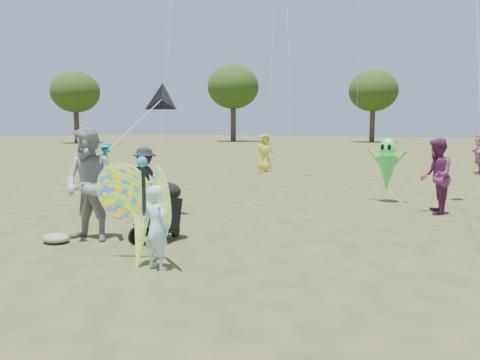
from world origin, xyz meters
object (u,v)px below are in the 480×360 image
object	(u,v)px
crowd_i	(107,162)
butterfly_kite	(142,210)
child_girl	(156,227)
crowd_g	(265,153)
alien_kite	(387,167)
crowd_e	(436,176)
adult_man	(90,184)
jogging_stroller	(160,208)
crowd_b	(145,179)
crowd_j	(480,154)

from	to	relation	value
crowd_i	butterfly_kite	distance (m)	11.19
child_girl	crowd_g	xyz separation A→B (m)	(-6.08, 13.43, 0.23)
crowd_i	alien_kite	bearing A→B (deg)	-125.47
crowd_e	alien_kite	size ratio (longest dim) A/B	1.02
adult_man	jogging_stroller	world-z (taller)	adult_man
crowd_e	jogging_stroller	distance (m)	6.58
butterfly_kite	adult_man	bearing A→B (deg)	163.42
child_girl	crowd_b	bearing A→B (deg)	-40.25
crowd_e	crowd_i	size ratio (longest dim) A/B	1.22
child_girl	butterfly_kite	world-z (taller)	butterfly_kite
adult_man	crowd_b	bearing A→B (deg)	106.27
crowd_b	crowd_g	world-z (taller)	crowd_g
crowd_j	alien_kite	distance (m)	9.90
crowd_e	butterfly_kite	xyz separation A→B (m)	(-2.82, -6.70, -0.06)
crowd_g	crowd_b	bearing A→B (deg)	-113.52
adult_man	crowd_j	bearing A→B (deg)	64.58
jogging_stroller	child_girl	bearing A→B (deg)	-55.17
crowd_e	crowd_g	world-z (taller)	crowd_e
crowd_j	crowd_b	bearing A→B (deg)	-35.80
adult_man	alien_kite	bearing A→B (deg)	54.85
child_girl	crowd_j	distance (m)	17.76
crowd_e	jogging_stroller	xyz separation A→B (m)	(-3.56, -5.52, -0.28)
crowd_e	butterfly_kite	world-z (taller)	crowd_e
child_girl	crowd_g	distance (m)	14.75
jogging_stroller	crowd_g	bearing A→B (deg)	105.88
crowd_g	alien_kite	xyz separation A→B (m)	(7.12, -5.64, 0.12)
crowd_g	alien_kite	size ratio (longest dim) A/B	0.97
crowd_e	jogging_stroller	world-z (taller)	crowd_e
child_girl	crowd_e	xyz separation A→B (m)	(2.47, 6.76, 0.28)
crowd_b	jogging_stroller	bearing A→B (deg)	-116.88
crowd_j	butterfly_kite	bearing A→B (deg)	-21.72
crowd_e	crowd_i	world-z (taller)	crowd_e
crowd_j	alien_kite	bearing A→B (deg)	-20.18
child_girl	crowd_g	bearing A→B (deg)	-62.65
alien_kite	adult_man	bearing A→B (deg)	-114.08
adult_man	crowd_e	xyz separation A→B (m)	(4.65, 6.16, -0.13)
crowd_b	alien_kite	distance (m)	6.40
crowd_i	crowd_j	distance (m)	15.55
adult_man	crowd_i	distance (m)	9.44
adult_man	crowd_g	size ratio (longest dim) A/B	1.20
crowd_e	crowd_i	distance (m)	11.62
adult_man	crowd_i	size ratio (longest dim) A/B	1.40
crowd_j	alien_kite	world-z (taller)	alien_kite
child_girl	crowd_j	world-z (taller)	crowd_j
adult_man	alien_kite	xyz separation A→B (m)	(3.21, 7.19, -0.05)
crowd_e	crowd_i	xyz separation A→B (m)	(-11.62, 0.21, -0.16)
child_girl	crowd_e	size ratio (longest dim) A/B	0.69
crowd_j	jogging_stroller	bearing A→B (deg)	-24.81
crowd_g	alien_kite	world-z (taller)	alien_kite
crowd_e	crowd_j	distance (m)	10.87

